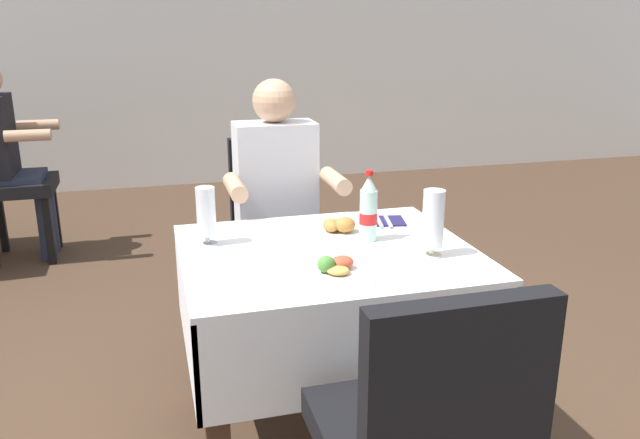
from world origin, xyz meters
The scene contains 13 objects.
back_wall centered at (0.00, 4.34, 1.36)m, with size 11.00×0.12×2.73m, color white.
main_dining_table centered at (0.02, 0.16, 0.56)m, with size 1.00×0.85×0.74m.
chair_far_diner_seat centered at (0.02, 0.97, 0.55)m, with size 0.44×0.50×0.97m.
chair_near_camera_side centered at (0.02, -0.66, 0.55)m, with size 0.44×0.50×0.97m.
seated_diner_far centered at (-0.01, 0.86, 0.71)m, with size 0.50×0.46×1.26m.
plate_near_camera centered at (-0.03, -0.06, 0.75)m, with size 0.22×0.22×0.07m.
plate_far_diner centered at (0.10, 0.32, 0.76)m, with size 0.23×0.23×0.07m.
beer_glass_left centered at (0.34, 0.01, 0.86)m, with size 0.07×0.07×0.23m.
beer_glass_middle centered at (-0.37, 0.32, 0.84)m, with size 0.07×0.07×0.21m.
cola_bottle_primary centered at (0.19, 0.22, 0.85)m, with size 0.06×0.06×0.26m.
napkin_cutlery_set centered at (0.32, 0.41, 0.74)m, with size 0.19×0.20×0.01m.
background_chair_right centered at (-1.47, 2.50, 0.55)m, with size 0.50×0.44×0.97m.
background_patron centered at (-1.42, 2.50, 0.71)m, with size 0.46×0.50×1.26m.
Camera 1 is at (-0.55, -1.83, 1.48)m, focal length 35.59 mm.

